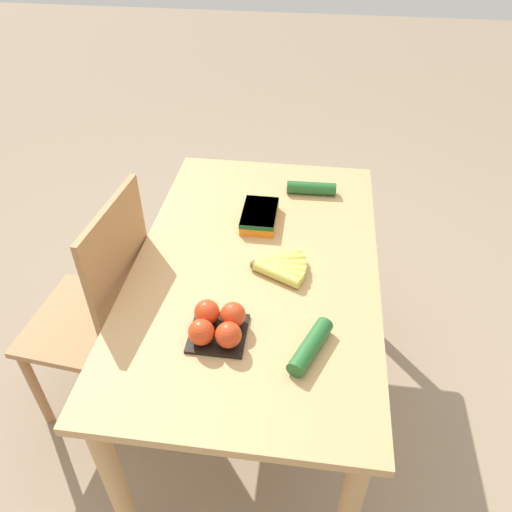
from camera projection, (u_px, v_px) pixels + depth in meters
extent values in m
plane|color=gray|center=(256.00, 393.00, 2.12)|extent=(12.00, 12.00, 0.00)
cube|color=tan|center=(256.00, 266.00, 1.66)|extent=(1.32, 0.80, 0.03)
cylinder|color=tan|center=(345.00, 247.00, 2.31)|extent=(0.06, 0.06, 0.70)
cylinder|color=tan|center=(115.00, 483.00, 1.47)|extent=(0.06, 0.06, 0.70)
cylinder|color=tan|center=(202.00, 235.00, 2.38)|extent=(0.06, 0.06, 0.70)
cube|color=#A87547|center=(87.00, 322.00, 1.84)|extent=(0.46, 0.44, 0.03)
cube|color=#A87547|center=(122.00, 274.00, 1.63)|extent=(0.39, 0.06, 0.53)
cylinder|color=#A87547|center=(83.00, 320.00, 2.15)|extent=(0.04, 0.04, 0.42)
cylinder|color=#A87547|center=(36.00, 389.00, 1.88)|extent=(0.04, 0.04, 0.42)
cylinder|color=#A87547|center=(156.00, 334.00, 2.09)|extent=(0.04, 0.04, 0.42)
cylinder|color=#A87547|center=(119.00, 407.00, 1.82)|extent=(0.04, 0.04, 0.42)
sphere|color=brown|center=(256.00, 265.00, 1.61)|extent=(0.03, 0.03, 0.03)
cylinder|color=#CCC651|center=(277.00, 274.00, 1.58)|extent=(0.10, 0.16, 0.04)
cylinder|color=#CCC651|center=(279.00, 271.00, 1.59)|extent=(0.08, 0.17, 0.04)
cylinder|color=#CCC651|center=(281.00, 268.00, 1.60)|extent=(0.05, 0.17, 0.04)
cylinder|color=#CCC651|center=(281.00, 265.00, 1.61)|extent=(0.06, 0.17, 0.04)
cylinder|color=#CCC651|center=(280.00, 262.00, 1.62)|extent=(0.09, 0.17, 0.04)
cylinder|color=#CCC651|center=(279.00, 259.00, 1.63)|extent=(0.11, 0.16, 0.04)
cube|color=black|center=(218.00, 333.00, 1.41)|extent=(0.16, 0.16, 0.01)
sphere|color=red|center=(228.00, 335.00, 1.35)|extent=(0.07, 0.07, 0.07)
sphere|color=red|center=(233.00, 315.00, 1.40)|extent=(0.07, 0.07, 0.07)
sphere|color=red|center=(201.00, 332.00, 1.36)|extent=(0.07, 0.07, 0.07)
sphere|color=red|center=(207.00, 312.00, 1.41)|extent=(0.07, 0.07, 0.07)
cube|color=orange|center=(260.00, 216.00, 1.81)|extent=(0.19, 0.12, 0.05)
cube|color=#145123|center=(260.00, 213.00, 1.80)|extent=(0.19, 0.12, 0.02)
cylinder|color=#236028|center=(311.00, 188.00, 1.95)|extent=(0.06, 0.19, 0.05)
cylinder|color=#236028|center=(310.00, 346.00, 1.35)|extent=(0.19, 0.12, 0.05)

